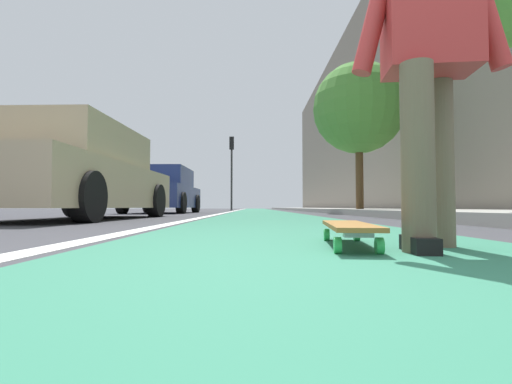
% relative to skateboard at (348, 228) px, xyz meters
% --- Properties ---
extents(ground_plane, '(80.00, 80.00, 0.00)m').
position_rel_skateboard_xyz_m(ground_plane, '(9.19, 0.18, -0.09)').
color(ground_plane, '#38383D').
extents(bike_lane_paint, '(56.00, 2.20, 0.00)m').
position_rel_skateboard_xyz_m(bike_lane_paint, '(23.19, 0.18, -0.09)').
color(bike_lane_paint, '#2D7256').
rests_on(bike_lane_paint, ground).
extents(lane_stripe_white, '(52.00, 0.16, 0.01)m').
position_rel_skateboard_xyz_m(lane_stripe_white, '(19.19, 1.43, -0.09)').
color(lane_stripe_white, silver).
rests_on(lane_stripe_white, ground).
extents(sidewalk_curb, '(52.00, 3.20, 0.14)m').
position_rel_skateboard_xyz_m(sidewalk_curb, '(17.19, -3.39, -0.02)').
color(sidewalk_curb, '#9E9B93').
rests_on(sidewalk_curb, ground).
extents(building_facade, '(40.00, 1.20, 11.20)m').
position_rel_skateboard_xyz_m(building_facade, '(21.19, -5.85, 5.51)').
color(building_facade, gray).
rests_on(building_facade, ground).
extents(skateboard, '(0.86, 0.30, 0.11)m').
position_rel_skateboard_xyz_m(skateboard, '(0.00, 0.00, 0.00)').
color(skateboard, green).
rests_on(skateboard, ground).
extents(skater_person, '(0.44, 0.72, 1.64)m').
position_rel_skateboard_xyz_m(skater_person, '(-0.15, -0.35, 0.84)').
color(skater_person, brown).
rests_on(skater_person, ground).
extents(parked_car_near, '(4.59, 2.00, 1.48)m').
position_rel_skateboard_xyz_m(parked_car_near, '(4.19, 3.28, 0.62)').
color(parked_car_near, tan).
rests_on(parked_car_near, ground).
extents(parked_car_mid, '(4.10, 2.03, 1.48)m').
position_rel_skateboard_xyz_m(parked_car_mid, '(10.52, 3.46, 0.62)').
color(parked_car_mid, navy).
rests_on(parked_car_mid, ground).
extents(traffic_light, '(0.33, 0.28, 4.67)m').
position_rel_skateboard_xyz_m(traffic_light, '(21.82, 1.83, 3.11)').
color(traffic_light, '#2D2D2D').
rests_on(traffic_light, ground).
extents(street_tree_mid, '(2.97, 2.97, 4.93)m').
position_rel_skateboard_xyz_m(street_tree_mid, '(10.25, -2.99, 3.34)').
color(street_tree_mid, brown).
rests_on(street_tree_mid, ground).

